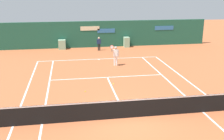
% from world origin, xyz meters
% --- Properties ---
extents(ground_plane, '(80.00, 80.00, 0.01)m').
position_xyz_m(ground_plane, '(-0.00, 0.58, 0.00)').
color(ground_plane, '#BC6038').
extents(tennis_net, '(12.10, 0.10, 1.07)m').
position_xyz_m(tennis_net, '(0.00, 0.00, 0.51)').
color(tennis_net, '#4C4C51').
rests_on(tennis_net, ground_plane).
extents(sponsor_back_wall, '(25.00, 1.02, 2.77)m').
position_xyz_m(sponsor_back_wall, '(0.00, 16.97, 1.34)').
color(sponsor_back_wall, '#1E5642').
rests_on(sponsor_back_wall, ground_plane).
extents(player_on_baseline, '(0.77, 0.64, 1.79)m').
position_xyz_m(player_on_baseline, '(1.11, 9.37, 0.94)').
color(player_on_baseline, white).
rests_on(player_on_baseline, ground_plane).
extents(ball_kid_right_post, '(0.45, 0.23, 1.37)m').
position_xyz_m(ball_kid_right_post, '(0.44, 15.21, 0.79)').
color(ball_kid_right_post, black).
rests_on(ball_kid_right_post, ground_plane).
extents(tennis_ball_by_sideline, '(0.07, 0.07, 0.07)m').
position_xyz_m(tennis_ball_by_sideline, '(-1.74, 3.80, 0.03)').
color(tennis_ball_by_sideline, '#CCE033').
rests_on(tennis_ball_by_sideline, ground_plane).
extents(tennis_ball_mid_court, '(0.07, 0.07, 0.07)m').
position_xyz_m(tennis_ball_mid_court, '(0.19, 4.89, 0.03)').
color(tennis_ball_mid_court, '#CCE033').
rests_on(tennis_ball_mid_court, ground_plane).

